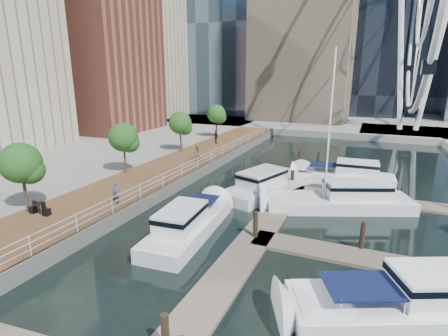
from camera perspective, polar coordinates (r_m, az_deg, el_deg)
The scene contains 14 objects.
ground at distance 16.96m, azimuth -14.66°, elevation -20.65°, with size 520.00×520.00×0.00m, color black.
boardwalk at distance 32.59m, azimuth -11.25°, elevation -1.66°, with size 6.00×60.00×1.00m, color brown.
seawall at distance 31.04m, azimuth -6.67°, elevation -2.32°, with size 0.25×60.00×1.00m, color #595954.
land_far at distance 113.32m, azimuth 18.96°, elevation 9.71°, with size 200.00×114.00×1.00m, color gray.
pier at distance 63.47m, azimuth 27.70°, elevation 5.06°, with size 14.00×12.00×1.00m, color gray.
railing at distance 30.80m, azimuth -6.89°, elevation -0.48°, with size 0.10×60.00×1.05m, color white, non-canonical shape.
floating_docks at distance 22.59m, azimuth 19.00°, elevation -10.00°, with size 16.00×34.00×2.60m.
midrise_condos at distance 56.72m, azimuth -26.62°, elevation 17.35°, with size 19.00×67.00×28.00m.
street_trees at distance 32.37m, azimuth -16.12°, elevation 4.82°, with size 2.60×42.60×4.60m.
yacht_foreground at distance 17.62m, azimuth 28.48°, elevation -20.66°, with size 3.01×11.24×2.15m, color white, non-canonical shape.
pedestrian_near at distance 25.25m, azimuth -17.19°, elevation -3.93°, with size 0.59×0.39×1.63m, color #43485A.
pedestrian_mid at distance 36.21m, azimuth -4.49°, elevation 2.44°, with size 0.79×0.62×1.64m, color #7F6658.
pedestrian_far at distance 45.08m, azimuth -1.28°, elevation 5.19°, with size 1.11×0.46×1.89m, color #2D3238.
moored_yachts at distance 25.88m, azimuth 17.47°, elevation -7.78°, with size 23.71×32.30×11.50m.
Camera 1 is at (8.92, -10.58, 9.81)m, focal length 28.00 mm.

